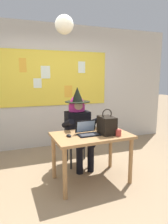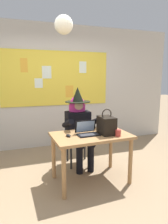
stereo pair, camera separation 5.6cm
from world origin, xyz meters
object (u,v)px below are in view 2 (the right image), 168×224
at_px(chair_at_desk, 77,136).
at_px(person_costumed, 79,122).
at_px(laptop, 87,131).
at_px(computer_mouse, 68,135).
at_px(desk_main, 91,141).
at_px(coffee_mug, 118,133).
at_px(handbag, 106,125).

xyz_separation_m(chair_at_desk, person_costumed, (-0.00, -0.12, 0.28)).
height_order(person_costumed, laptop, person_costumed).
distance_m(chair_at_desk, computer_mouse, 0.84).
xyz_separation_m(desk_main, laptop, (-0.06, 0.01, 0.15)).
height_order(person_costumed, computer_mouse, person_costumed).
relative_size(desk_main, coffee_mug, 12.34).
distance_m(computer_mouse, handbag, 0.59).
bearing_deg(desk_main, laptop, 169.19).
relative_size(computer_mouse, handbag, 0.28).
height_order(computer_mouse, coffee_mug, coffee_mug).
height_order(chair_at_desk, coffee_mug, chair_at_desk).
bearing_deg(coffee_mug, desk_main, 147.49).
height_order(chair_at_desk, handbag, handbag).
xyz_separation_m(desk_main, computer_mouse, (-0.35, -0.01, 0.13)).
distance_m(desk_main, chair_at_desk, 0.73).
distance_m(handbag, coffee_mug, 0.21).
xyz_separation_m(person_costumed, computer_mouse, (-0.34, -0.60, -0.03)).
relative_size(laptop, handbag, 0.88).
height_order(desk_main, chair_at_desk, chair_at_desk).
distance_m(laptop, computer_mouse, 0.29).
bearing_deg(chair_at_desk, desk_main, 3.56).
distance_m(desk_main, laptop, 0.17).
bearing_deg(chair_at_desk, handbag, 20.06).
relative_size(chair_at_desk, laptop, 2.72).
bearing_deg(coffee_mug, handbag, 123.16).
distance_m(person_costumed, laptop, 0.58).
xyz_separation_m(computer_mouse, handbag, (0.58, -0.04, 0.12)).
bearing_deg(handbag, desk_main, 167.96).
bearing_deg(laptop, person_costumed, 82.36).
height_order(laptop, coffee_mug, laptop).
bearing_deg(laptop, handbag, -14.38).
distance_m(chair_at_desk, handbag, 0.88).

